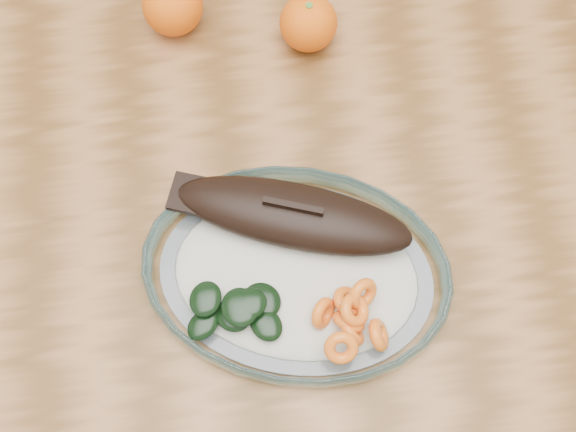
{
  "coord_description": "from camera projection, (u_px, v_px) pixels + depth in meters",
  "views": [
    {
      "loc": [
        0.02,
        -0.3,
        1.46
      ],
      "look_at": [
        0.05,
        -0.03,
        0.77
      ],
      "focal_mm": 45.0,
      "sensor_mm": 36.0,
      "label": 1
    }
  ],
  "objects": [
    {
      "name": "plated_meal",
      "position": [
        296.0,
        270.0,
        0.72
      ],
      "size": [
        0.68,
        0.68,
        0.08
      ],
      "rotation": [
        0.0,
        0.0,
        -0.28
      ],
      "color": "white",
      "rests_on": "dining_table"
    },
    {
      "name": "dining_table",
      "position": [
        241.0,
        232.0,
        0.86
      ],
      "size": [
        1.2,
        0.8,
        0.75
      ],
      "color": "brown",
      "rests_on": "ground"
    },
    {
      "name": "orange_right",
      "position": [
        308.0,
        23.0,
        0.81
      ],
      "size": [
        0.07,
        0.07,
        0.07
      ],
      "primitive_type": "sphere",
      "color": "#FF5405",
      "rests_on": "dining_table"
    },
    {
      "name": "orange_left",
      "position": [
        173.0,
        6.0,
        0.81
      ],
      "size": [
        0.07,
        0.07,
        0.07
      ],
      "primitive_type": "sphere",
      "color": "#FF5405",
      "rests_on": "dining_table"
    },
    {
      "name": "ground",
      "position": [
        260.0,
        341.0,
        1.46
      ],
      "size": [
        3.0,
        3.0,
        0.0
      ],
      "primitive_type": "plane",
      "color": "slate",
      "rests_on": "ground"
    }
  ]
}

